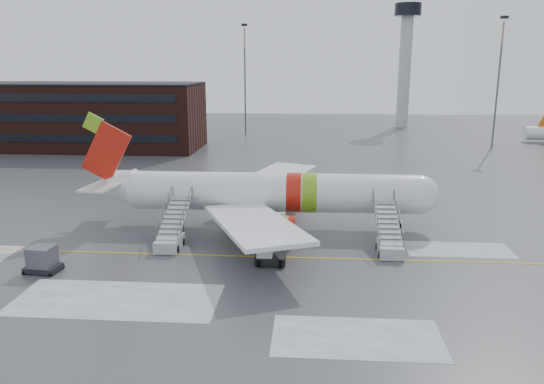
# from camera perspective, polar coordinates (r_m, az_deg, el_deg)

# --- Properties ---
(ground) EXTENTS (260.00, 260.00, 0.00)m
(ground) POSITION_cam_1_polar(r_m,az_deg,el_deg) (45.96, -4.92, -6.41)
(ground) COLOR #494C4F
(ground) RESTS_ON ground
(airliner) EXTENTS (35.03, 32.97, 11.18)m
(airliner) POSITION_cam_1_polar(r_m,az_deg,el_deg) (51.85, -0.88, -0.09)
(airliner) COLOR white
(airliner) RESTS_ON ground
(airstair_fwd) EXTENTS (2.05, 7.70, 3.48)m
(airstair_fwd) POSITION_cam_1_polar(r_m,az_deg,el_deg) (46.51, 12.45, -5.06)
(airstair_fwd) COLOR #A9ACB1
(airstair_fwd) RESTS_ON ground
(airstair_aft) EXTENTS (2.05, 7.70, 3.48)m
(airstair_aft) POSITION_cam_1_polar(r_m,az_deg,el_deg) (47.60, -10.76, -4.54)
(airstair_aft) COLOR #ACAEB3
(airstair_aft) RESTS_ON ground
(pushback_tug) EXTENTS (2.48, 1.87, 1.41)m
(pushback_tug) POSITION_cam_1_polar(r_m,az_deg,el_deg) (42.80, -0.39, -7.01)
(pushback_tug) COLOR black
(pushback_tug) RESTS_ON ground
(uld_container) EXTENTS (2.64, 2.03, 2.04)m
(uld_container) POSITION_cam_1_polar(r_m,az_deg,el_deg) (44.92, -23.46, -6.73)
(uld_container) COLOR black
(uld_container) RESTS_ON ground
(terminal_building) EXTENTS (62.00, 16.11, 12.30)m
(terminal_building) POSITION_cam_1_polar(r_m,az_deg,el_deg) (111.04, -23.95, 7.56)
(terminal_building) COLOR #3F1E16
(terminal_building) RESTS_ON ground
(control_tower) EXTENTS (6.40, 6.40, 30.00)m
(control_tower) POSITION_cam_1_polar(r_m,az_deg,el_deg) (139.53, 14.18, 14.48)
(control_tower) COLOR #B2B5BA
(control_tower) RESTS_ON ground
(light_mast_far_ne) EXTENTS (1.20, 1.20, 24.25)m
(light_mast_far_ne) POSITION_cam_1_polar(r_m,az_deg,el_deg) (110.28, 23.22, 11.59)
(light_mast_far_ne) COLOR #595B60
(light_mast_far_ne) RESTS_ON ground
(light_mast_far_n) EXTENTS (1.20, 1.20, 24.25)m
(light_mast_far_n) POSITION_cam_1_polar(r_m,az_deg,el_deg) (121.56, -2.94, 12.73)
(light_mast_far_n) COLOR #595B60
(light_mast_far_n) RESTS_ON ground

